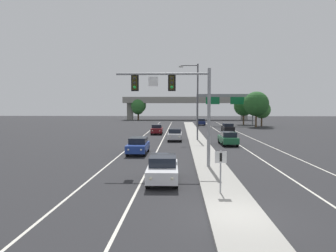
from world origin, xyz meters
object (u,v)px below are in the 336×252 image
Objects in this scene: car_oncoming_blue at (138,145)px; tree_far_right_b at (256,104)px; car_oncoming_silver at (175,134)px; car_receding_black at (228,127)px; highway_sign_gantry at (225,99)px; tree_far_left_b at (138,106)px; car_oncoming_white at (163,168)px; overhead_signal_mast at (179,96)px; tree_far_right_a at (262,110)px; tree_far_right_c at (244,106)px; car_oncoming_darkred at (157,129)px; tree_far_left_a at (138,108)px; street_lamp_median at (196,97)px; car_receding_green at (228,138)px; median_sign_post at (221,165)px; car_receding_navy at (201,122)px.

car_oncoming_blue is 0.57× the size of tree_far_right_b.
car_oncoming_silver is 1.00× the size of car_receding_black.
highway_sign_gantry reaches higher than tree_far_left_b.
highway_sign_gantry reaches higher than car_oncoming_white.
overhead_signal_mast is at bearing -80.18° from tree_far_left_b.
tree_far_right_b is 45.69m from tree_far_left_b.
tree_far_right_c is (-2.91, 5.85, 0.87)m from tree_far_right_a.
tree_far_left_b is at bearing 100.98° from car_oncoming_darkred.
tree_far_left_a is 0.80× the size of tree_far_left_b.
car_oncoming_silver is 0.61× the size of tree_far_left_b.
overhead_signal_mast is at bearing -59.40° from car_oncoming_blue.
street_lamp_median reaches higher than car_receding_green.
car_oncoming_white is 0.76× the size of tree_far_left_a.
tree_far_right_c is (5.36, 4.57, -1.54)m from highway_sign_gantry.
median_sign_post is at bearing -106.79° from tree_far_right_a.
car_receding_green is at bearing 69.28° from car_oncoming_white.
overhead_signal_mast is 1.25× the size of tree_far_right_a.
car_oncoming_darkred is 1.01× the size of car_receding_black.
car_oncoming_darkred is at bearing 97.64° from overhead_signal_mast.
car_oncoming_darkred is at bearing 94.92° from car_oncoming_white.
car_oncoming_silver is at bearing 91.83° from overhead_signal_mast.
median_sign_post is 62.97m from tree_far_right_c.
tree_far_left_b is at bearing 106.57° from car_receding_green.
tree_far_left_b is at bearing 98.70° from car_oncoming_white.
tree_far_left_a is at bearing 102.35° from car_oncoming_silver.
median_sign_post is 0.31× the size of tree_far_right_c.
highway_sign_gantry is (5.34, -1.93, 5.34)m from car_receding_navy.
overhead_signal_mast is 52.25m from car_receding_navy.
tree_far_right_b reaches higher than car_oncoming_blue.
median_sign_post is 58.02m from tree_far_right_a.
tree_far_right_c is at bearing 116.46° from tree_far_right_a.
median_sign_post is 0.49× the size of car_oncoming_white.
median_sign_post is at bearing -90.10° from street_lamp_median.
car_oncoming_blue is (-6.10, 13.61, -0.77)m from median_sign_post.
car_oncoming_white and car_oncoming_darkred have the same top height.
car_oncoming_blue is 20.90m from car_oncoming_darkred.
car_receding_green is 1.00× the size of car_receding_navy.
tree_far_right_b is at bearing 61.63° from car_oncoming_blue.
tree_far_right_b reaches higher than car_oncoming_white.
car_receding_green is 0.34× the size of highway_sign_gantry.
street_lamp_median is 38.75m from tree_far_right_c.
median_sign_post is 54.04m from tree_far_right_b.
tree_far_left_a is at bearing 137.30° from tree_far_right_a.
tree_far_left_a is at bearing 100.56° from median_sign_post.
tree_far_right_b is at bearing -47.87° from tree_far_left_a.
tree_far_right_b is at bearing 57.94° from car_receding_black.
overhead_signal_mast reaches higher than car_receding_navy.
car_receding_navy is at bearing 149.27° from tree_far_right_b.
median_sign_post is at bearing -93.06° from car_receding_navy.
overhead_signal_mast reaches higher than car_oncoming_darkred.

